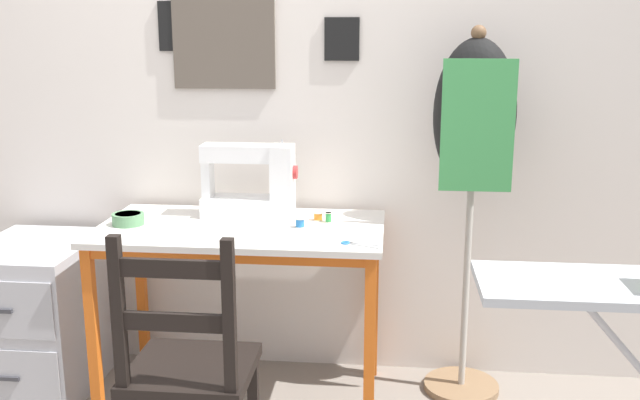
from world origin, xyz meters
TOP-DOWN VIEW (x-y plane):
  - wall_back at (-0.00, 0.68)m, footprint 10.00×0.07m
  - sewing_table at (0.00, 0.30)m, footprint 1.14×0.62m
  - sewing_machine at (0.03, 0.47)m, footprint 0.40×0.15m
  - fabric_bowl at (-0.45, 0.28)m, footprint 0.13×0.13m
  - scissors at (0.47, 0.09)m, footprint 0.15×0.08m
  - thread_spool_near_machine at (0.24, 0.31)m, footprint 0.04×0.04m
  - thread_spool_mid_table at (0.30, 0.42)m, footprint 0.04×0.04m
  - thread_spool_far_edge at (0.34, 0.40)m, footprint 0.03×0.03m
  - wooden_chair at (-0.04, -0.33)m, footprint 0.40×0.38m
  - filing_cabinet at (-0.89, 0.32)m, footprint 0.46×0.58m
  - dress_form at (0.92, 0.47)m, footprint 0.33×0.32m

SIDE VIEW (x-z plane):
  - filing_cabinet at x=-0.89m, z-range 0.00..0.65m
  - wooden_chair at x=-0.04m, z-range -0.03..0.90m
  - sewing_table at x=0.00m, z-range 0.29..1.04m
  - scissors at x=0.47m, z-range 0.75..0.76m
  - thread_spool_mid_table at x=0.30m, z-range 0.76..0.79m
  - thread_spool_near_machine at x=0.24m, z-range 0.76..0.79m
  - thread_spool_far_edge at x=0.34m, z-range 0.76..0.80m
  - fabric_bowl at x=-0.45m, z-range 0.76..0.80m
  - sewing_machine at x=0.03m, z-range 0.73..1.06m
  - dress_form at x=0.92m, z-range 0.34..1.88m
  - wall_back at x=0.00m, z-range 0.00..2.55m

